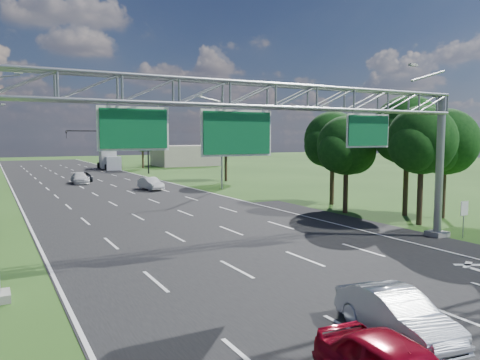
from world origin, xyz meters
TOP-DOWN VIEW (x-y plane):
  - ground at (0.00, 30.00)m, footprint 220.00×220.00m
  - road at (0.00, 30.00)m, footprint 18.00×180.00m
  - road_flare at (10.20, 14.00)m, footprint 3.00×30.00m
  - sign_gantry at (0.33, 12.00)m, footprint 23.50×1.00m
  - regulatory_sign at (12.40, 10.98)m, footprint 0.60×0.08m
  - traffic_signal at (7.48, 65.00)m, footprint 12.21×0.24m
  - streetlight_r_mid at (11.30, 40.00)m, footprint 2.97×0.22m
  - tree_cluster_right at (14.80, 19.19)m, footprint 9.91×14.60m
  - tree_verge_rd at (16.08, 48.04)m, footprint 5.76×4.80m
  - tree_verge_re at (14.08, 78.04)m, footprint 5.76×4.80m
  - building_right at (24.00, 82.00)m, footprint 12.00×9.00m
  - silver_sedan at (-1.00, 3.32)m, footprint 1.93×4.29m
  - car_queue_a at (-1.19, 53.66)m, footprint 1.96×4.53m
  - car_queue_b at (-0.27, 56.38)m, footprint 2.32×4.37m
  - car_queue_d at (4.37, 42.95)m, footprint 1.91×4.21m
  - box_truck at (8.00, 78.87)m, footprint 3.33×9.11m

SIDE VIEW (x-z plane):
  - ground at x=0.00m, z-range 0.00..0.00m
  - road at x=0.00m, z-range -0.01..0.01m
  - road_flare at x=10.20m, z-range -0.01..0.01m
  - car_queue_b at x=-0.27m, z-range 0.00..1.17m
  - car_queue_a at x=-1.19m, z-range 0.00..1.30m
  - car_queue_d at x=4.37m, z-range 0.00..1.34m
  - silver_sedan at x=-1.00m, z-range 0.00..1.37m
  - regulatory_sign at x=12.40m, z-range 0.46..2.56m
  - box_truck at x=8.00m, z-range -0.07..3.29m
  - building_right at x=24.00m, z-range 0.00..4.00m
  - traffic_signal at x=7.48m, z-range 1.67..8.67m
  - tree_verge_re at x=14.08m, z-range 1.28..9.12m
  - tree_cluster_right at x=14.80m, z-range 0.97..9.65m
  - streetlight_r_mid at x=11.30m, z-range 0.50..10.66m
  - tree_verge_rd at x=16.08m, z-range 1.49..9.77m
  - sign_gantry at x=0.33m, z-range 2.11..11.67m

